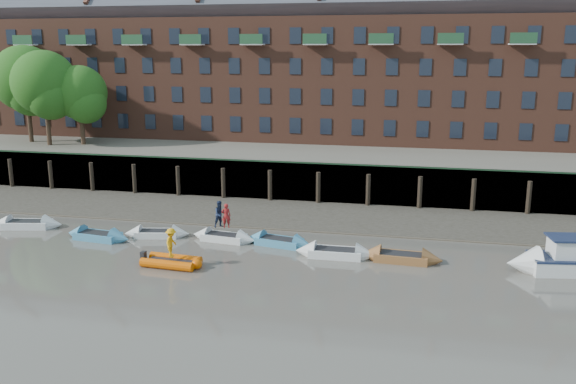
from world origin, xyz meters
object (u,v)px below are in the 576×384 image
(rib_tender, at_px, (174,262))
(rowboat_6, at_px, (401,257))
(rowboat_0, at_px, (27,224))
(motor_launch, at_px, (558,261))
(rowboat_2, at_px, (157,234))
(rowboat_3, at_px, (224,237))
(rowboat_1, at_px, (98,236))
(person_rib_crew, at_px, (171,243))
(person_rower_a, at_px, (226,216))
(person_rower_b, at_px, (220,214))
(rowboat_5, at_px, (335,253))
(rowboat_4, at_px, (279,242))

(rib_tender, bearing_deg, rowboat_6, 20.08)
(rowboat_0, distance_m, motor_launch, 34.47)
(rowboat_2, bearing_deg, rowboat_3, -9.72)
(rowboat_1, xyz_separation_m, rib_tender, (6.83, -3.68, 0.03))
(rowboat_6, distance_m, person_rib_crew, 13.41)
(rowboat_6, xyz_separation_m, person_rower_a, (-11.28, 1.66, 1.43))
(motor_launch, xyz_separation_m, person_rower_b, (-20.31, 1.65, 1.07))
(rowboat_5, relative_size, person_rib_crew, 2.89)
(rowboat_3, xyz_separation_m, motor_launch, (20.05, -1.50, 0.44))
(person_rower_b, bearing_deg, motor_launch, -48.09)
(rowboat_6, bearing_deg, rib_tender, -161.16)
(person_rower_b, bearing_deg, rowboat_6, -51.79)
(person_rib_crew, bearing_deg, rib_tender, -75.84)
(rowboat_2, bearing_deg, rib_tender, -68.35)
(person_rower_b, bearing_deg, rowboat_0, 137.53)
(rowboat_5, bearing_deg, person_rower_b, 166.59)
(rowboat_2, height_order, person_rower_a, person_rower_a)
(rowboat_5, bearing_deg, rowboat_1, 178.82)
(rowboat_4, bearing_deg, rowboat_5, -9.11)
(rowboat_1, bearing_deg, rowboat_0, 173.95)
(person_rib_crew, bearing_deg, rowboat_5, -70.13)
(person_rower_b, bearing_deg, rib_tender, -144.88)
(rowboat_1, distance_m, person_rower_b, 8.22)
(rowboat_3, xyz_separation_m, rowboat_6, (11.45, -1.57, 0.02))
(rowboat_3, relative_size, rowboat_4, 0.96)
(rowboat_1, xyz_separation_m, person_rower_b, (7.91, 1.65, 1.51))
(rowboat_1, bearing_deg, rowboat_4, 13.23)
(motor_launch, distance_m, person_rower_a, 19.98)
(rowboat_3, bearing_deg, person_rower_b, 157.98)
(person_rower_a, bearing_deg, rowboat_3, 13.91)
(rowboat_5, bearing_deg, rib_tender, -158.87)
(person_rower_a, distance_m, person_rib_crew, 5.53)
(rowboat_2, xyz_separation_m, person_rower_a, (4.79, 0.23, 1.46))
(rowboat_6, distance_m, rib_tender, 13.29)
(rowboat_0, relative_size, rowboat_1, 1.07)
(rowboat_4, distance_m, rowboat_5, 4.09)
(rowboat_2, height_order, motor_launch, motor_launch)
(rowboat_0, bearing_deg, rowboat_3, -10.56)
(rowboat_3, xyz_separation_m, rowboat_5, (7.56, -1.60, 0.02))
(rowboat_5, height_order, rowboat_6, rowboat_5)
(rib_tender, bearing_deg, person_rib_crew, -159.51)
(rowboat_0, height_order, rowboat_5, rowboat_0)
(person_rib_crew, bearing_deg, rowboat_3, -17.21)
(person_rower_b, bearing_deg, rowboat_4, -47.52)
(rowboat_3, distance_m, rowboat_4, 3.74)
(rowboat_6, bearing_deg, rowboat_4, 172.53)
(rowboat_5, height_order, motor_launch, motor_launch)
(rowboat_1, xyz_separation_m, rowboat_4, (11.91, 1.37, -0.01))
(rowboat_0, distance_m, rowboat_1, 6.37)
(rowboat_1, height_order, person_rower_b, person_rower_b)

